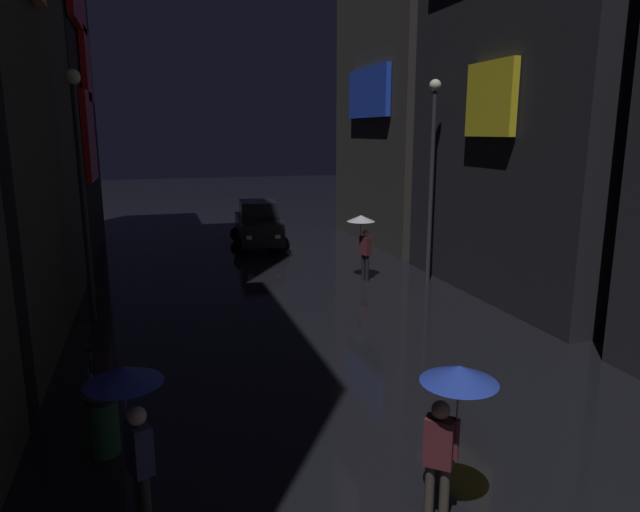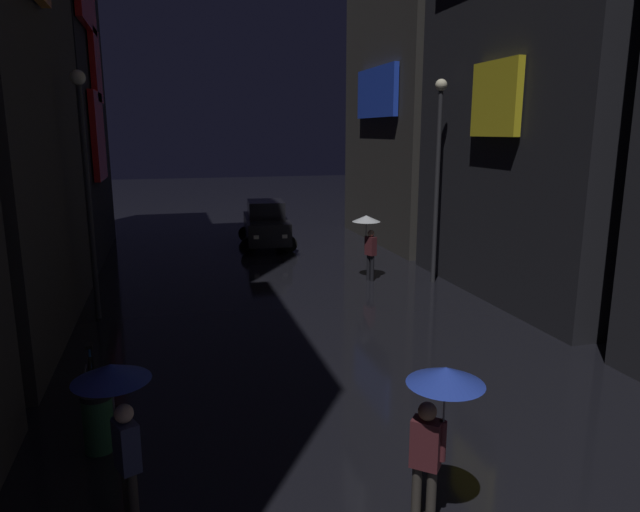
% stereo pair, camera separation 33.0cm
% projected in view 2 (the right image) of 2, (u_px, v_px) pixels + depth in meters
% --- Properties ---
extents(building_left_far, '(4.25, 8.27, 15.92)m').
position_uv_depth(building_left_far, '(31.00, 38.00, 20.20)').
color(building_left_far, black).
rests_on(building_left_far, ground).
extents(building_right_far, '(4.25, 7.99, 19.89)m').
position_uv_depth(building_right_far, '(422.00, 2.00, 23.46)').
color(building_right_far, '#33302D').
rests_on(building_right_far, ground).
extents(pedestrian_far_right_blue, '(0.90, 0.90, 2.12)m').
position_uv_depth(pedestrian_far_right_blue, '(439.00, 404.00, 6.54)').
color(pedestrian_far_right_blue, '#38332D').
rests_on(pedestrian_far_right_blue, ground).
extents(pedestrian_foreground_right_blue, '(0.90, 0.90, 2.12)m').
position_uv_depth(pedestrian_foreground_right_blue, '(116.00, 402.00, 6.58)').
color(pedestrian_foreground_right_blue, '#38332D').
rests_on(pedestrian_foreground_right_blue, ground).
extents(pedestrian_midstreet_left_clear, '(0.90, 0.90, 2.12)m').
position_uv_depth(pedestrian_midstreet_left_clear, '(368.00, 230.00, 18.20)').
color(pedestrian_midstreet_left_clear, black).
rests_on(pedestrian_midstreet_left_clear, ground).
extents(bicycle_parked_at_storefront, '(0.19, 1.82, 0.96)m').
position_uv_depth(bicycle_parked_at_storefront, '(90.00, 386.00, 9.95)').
color(bicycle_parked_at_storefront, black).
rests_on(bicycle_parked_at_storefront, ground).
extents(car_distant, '(2.50, 4.27, 1.92)m').
position_uv_depth(car_distant, '(266.00, 224.00, 23.88)').
color(car_distant, black).
rests_on(car_distant, ground).
extents(streetlamp_left_far, '(0.36, 0.36, 6.16)m').
position_uv_depth(streetlamp_left_far, '(86.00, 170.00, 13.97)').
color(streetlamp_left_far, '#2D2D33').
rests_on(streetlamp_left_far, ground).
extents(streetlamp_right_far, '(0.36, 0.36, 6.27)m').
position_uv_depth(streetlamp_right_far, '(438.00, 161.00, 17.51)').
color(streetlamp_right_far, '#2D2D33').
rests_on(streetlamp_right_far, ground).
extents(trash_bin, '(0.46, 0.46, 0.93)m').
position_uv_depth(trash_bin, '(98.00, 421.00, 8.56)').
color(trash_bin, '#265933').
rests_on(trash_bin, ground).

